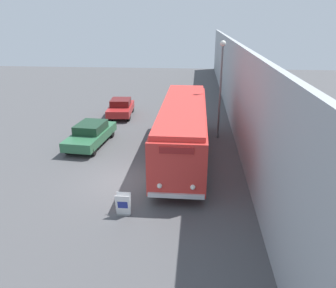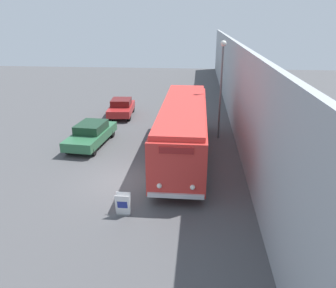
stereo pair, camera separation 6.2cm
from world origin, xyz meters
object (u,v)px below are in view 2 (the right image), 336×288
vintage_bus (183,127)px  sign_board (123,204)px  streetlamp (222,77)px  parked_car_mid (121,107)px  parked_car_near (91,134)px

vintage_bus → sign_board: 6.88m
vintage_bus → sign_board: size_ratio=12.11×
streetlamp → parked_car_mid: size_ratio=1.54×
sign_board → vintage_bus: bearing=71.6°
vintage_bus → parked_car_near: size_ratio=2.38×
parked_car_mid → vintage_bus: bearing=-60.2°
sign_board → parked_car_mid: size_ratio=0.23×
parked_car_near → sign_board: bearing=-59.1°
sign_board → streetlamp: size_ratio=0.15×
streetlamp → parked_car_near: streetlamp is taller
sign_board → parked_car_mid: bearing=103.2°
sign_board → parked_car_mid: (-3.37, 14.41, 0.27)m
vintage_bus → parked_car_mid: bearing=124.5°
sign_board → streetlamp: bearing=65.9°
vintage_bus → parked_car_mid: size_ratio=2.79×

